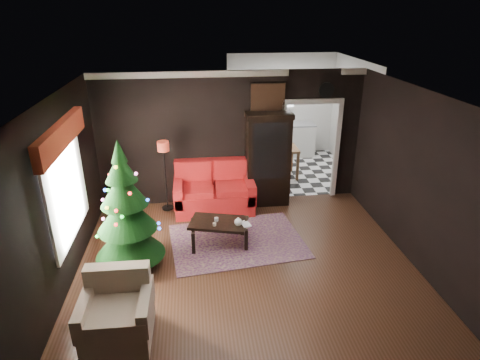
{
  "coord_description": "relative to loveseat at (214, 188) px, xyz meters",
  "views": [
    {
      "loc": [
        -0.77,
        -5.58,
        3.95
      ],
      "look_at": [
        0.0,
        0.9,
        1.15
      ],
      "focal_mm": 30.4,
      "sensor_mm": 36.0,
      "label": 1
    }
  ],
  "objects": [
    {
      "name": "floor",
      "position": [
        0.4,
        -2.05,
        -0.5
      ],
      "size": [
        5.5,
        5.5,
        0.0
      ],
      "primitive_type": "plane",
      "color": "black",
      "rests_on": "ground"
    },
    {
      "name": "ceiling",
      "position": [
        0.4,
        -2.05,
        2.3
      ],
      "size": [
        5.5,
        5.5,
        0.0
      ],
      "primitive_type": "plane",
      "rotation": [
        3.14,
        0.0,
        0.0
      ],
      "color": "white",
      "rests_on": "ground"
    },
    {
      "name": "wall_back",
      "position": [
        0.4,
        0.45,
        0.9
      ],
      "size": [
        5.5,
        0.0,
        5.5
      ],
      "primitive_type": "plane",
      "rotation": [
        1.57,
        0.0,
        0.0
      ],
      "color": "black",
      "rests_on": "ground"
    },
    {
      "name": "wall_front",
      "position": [
        0.4,
        -4.55,
        0.9
      ],
      "size": [
        5.5,
        0.0,
        5.5
      ],
      "primitive_type": "plane",
      "rotation": [
        -1.57,
        0.0,
        0.0
      ],
      "color": "black",
      "rests_on": "ground"
    },
    {
      "name": "wall_left",
      "position": [
        -2.35,
        -2.05,
        0.9
      ],
      "size": [
        0.0,
        5.5,
        5.5
      ],
      "primitive_type": "plane",
      "rotation": [
        1.57,
        0.0,
        1.57
      ],
      "color": "black",
      "rests_on": "ground"
    },
    {
      "name": "wall_right",
      "position": [
        3.15,
        -2.05,
        0.9
      ],
      "size": [
        0.0,
        5.5,
        5.5
      ],
      "primitive_type": "plane",
      "rotation": [
        1.57,
        0.0,
        -1.57
      ],
      "color": "black",
      "rests_on": "ground"
    },
    {
      "name": "doorway",
      "position": [
        2.1,
        0.45,
        0.55
      ],
      "size": [
        1.1,
        0.1,
        2.1
      ],
      "primitive_type": null,
      "color": "silver",
      "rests_on": "ground"
    },
    {
      "name": "left_window",
      "position": [
        -2.31,
        -1.85,
        0.95
      ],
      "size": [
        0.05,
        1.6,
        1.4
      ],
      "primitive_type": "cube",
      "color": "white",
      "rests_on": "wall_left"
    },
    {
      "name": "valance",
      "position": [
        -2.23,
        -1.85,
        1.77
      ],
      "size": [
        0.12,
        2.1,
        0.35
      ],
      "primitive_type": "cube",
      "color": "maroon",
      "rests_on": "wall_left"
    },
    {
      "name": "kitchen_floor",
      "position": [
        2.1,
        1.95,
        -0.5
      ],
      "size": [
        3.0,
        3.0,
        0.0
      ],
      "primitive_type": "plane",
      "color": "white",
      "rests_on": "ground"
    },
    {
      "name": "kitchen_window",
      "position": [
        2.1,
        3.4,
        1.2
      ],
      "size": [
        0.7,
        0.06,
        0.7
      ],
      "primitive_type": "cube",
      "color": "white",
      "rests_on": "ground"
    },
    {
      "name": "rug",
      "position": [
        0.33,
        -1.3,
        -0.49
      ],
      "size": [
        2.53,
        1.97,
        0.01
      ],
      "primitive_type": "cube",
      "rotation": [
        0.0,
        0.0,
        0.12
      ],
      "color": "#442C3C",
      "rests_on": "ground"
    },
    {
      "name": "loveseat",
      "position": [
        0.0,
        0.0,
        0.0
      ],
      "size": [
        1.7,
        0.9,
        1.0
      ],
      "primitive_type": null,
      "color": "maroon",
      "rests_on": "ground"
    },
    {
      "name": "curio_cabinet",
      "position": [
        1.15,
        0.22,
        0.45
      ],
      "size": [
        0.9,
        0.45,
        1.9
      ],
      "primitive_type": null,
      "color": "black",
      "rests_on": "ground"
    },
    {
      "name": "floor_lamp",
      "position": [
        -0.97,
        -0.04,
        0.33
      ],
      "size": [
        0.31,
        0.31,
        1.45
      ],
      "primitive_type": null,
      "rotation": [
        0.0,
        0.0,
        0.31
      ],
      "color": "black",
      "rests_on": "ground"
    },
    {
      "name": "christmas_tree",
      "position": [
        -1.48,
        -1.84,
        0.55
      ],
      "size": [
        1.41,
        1.41,
        2.11
      ],
      "primitive_type": null,
      "rotation": [
        0.0,
        0.0,
        0.34
      ],
      "color": "black",
      "rests_on": "ground"
    },
    {
      "name": "armchair",
      "position": [
        -1.43,
        -3.46,
        -0.04
      ],
      "size": [
        0.88,
        0.88,
        0.89
      ],
      "primitive_type": null,
      "rotation": [
        0.0,
        0.0,
        -0.02
      ],
      "color": "tan",
      "rests_on": "ground"
    },
    {
      "name": "coffee_table",
      "position": [
        -0.0,
        -1.35,
        -0.26
      ],
      "size": [
        1.11,
        0.84,
        0.45
      ],
      "primitive_type": null,
      "rotation": [
        0.0,
        0.0,
        -0.27
      ],
      "color": "black",
      "rests_on": "rug"
    },
    {
      "name": "teapot",
      "position": [
        0.32,
        -1.53,
        0.03
      ],
      "size": [
        0.19,
        0.19,
        0.15
      ],
      "primitive_type": null,
      "rotation": [
        0.0,
        0.0,
        -0.25
      ],
      "color": "white",
      "rests_on": "coffee_table"
    },
    {
      "name": "cup_a",
      "position": [
        -0.04,
        -1.32,
        -0.01
      ],
      "size": [
        0.09,
        0.09,
        0.06
      ],
      "primitive_type": "cylinder",
      "rotation": [
        0.0,
        0.0,
        0.31
      ],
      "color": "white",
      "rests_on": "coffee_table"
    },
    {
      "name": "cup_b",
      "position": [
        -0.08,
        -1.49,
        -0.01
      ],
      "size": [
        0.08,
        0.08,
        0.05
      ],
      "primitive_type": "cylinder",
      "rotation": [
        0.0,
        0.0,
        -0.37
      ],
      "color": "beige",
      "rests_on": "coffee_table"
    },
    {
      "name": "book",
      "position": [
        0.39,
        -1.54,
        0.05
      ],
      "size": [
        0.14,
        0.05,
        0.19
      ],
      "primitive_type": "imported",
      "rotation": [
        0.0,
        0.0,
        0.26
      ],
      "color": "#A07A63",
      "rests_on": "coffee_table"
    },
    {
      "name": "wall_clock",
      "position": [
        2.35,
        0.4,
        1.88
      ],
      "size": [
        0.32,
        0.32,
        0.06
      ],
      "primitive_type": "cylinder",
      "color": "white",
      "rests_on": "wall_back"
    },
    {
      "name": "painting",
      "position": [
        1.15,
        0.41,
        1.75
      ],
      "size": [
        0.62,
        0.05,
        0.52
      ],
      "primitive_type": "cube",
      "color": "#AD6D3B",
      "rests_on": "wall_back"
    },
    {
      "name": "kitchen_counter",
      "position": [
        2.1,
        3.15,
        -0.05
      ],
      "size": [
        1.8,
        0.6,
        0.9
      ],
      "primitive_type": "cube",
      "color": "white",
      "rests_on": "ground"
    },
    {
      "name": "kitchen_table",
      "position": [
        1.8,
        1.65,
        -0.12
      ],
      "size": [
        0.7,
        0.7,
        0.75
      ],
      "primitive_type": null,
      "color": "brown",
      "rests_on": "ground"
    }
  ]
}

